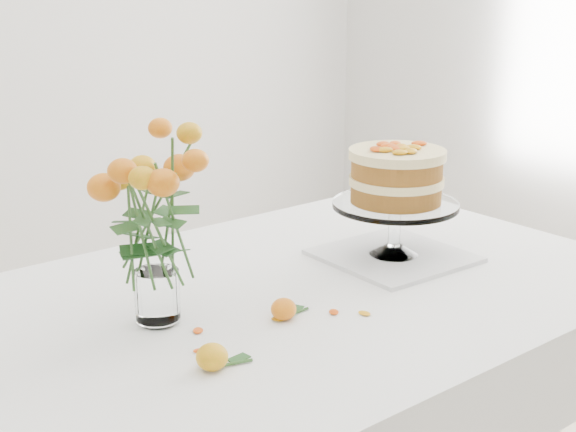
% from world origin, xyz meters
% --- Properties ---
extents(table, '(1.43, 0.93, 0.76)m').
position_xyz_m(table, '(0.00, 0.00, 0.67)').
color(table, tan).
rests_on(table, ground).
extents(napkin, '(0.30, 0.30, 0.01)m').
position_xyz_m(napkin, '(0.29, 0.00, 0.76)').
color(napkin, white).
rests_on(napkin, table).
extents(cake_stand, '(0.27, 0.27, 0.25)m').
position_xyz_m(cake_stand, '(0.29, 0.00, 0.93)').
color(cake_stand, white).
rests_on(cake_stand, napkin).
extents(rose_vase, '(0.31, 0.31, 0.40)m').
position_xyz_m(rose_vase, '(-0.29, 0.03, 0.99)').
color(rose_vase, white).
rests_on(rose_vase, table).
extents(loose_rose_near, '(0.09, 0.05, 0.04)m').
position_xyz_m(loose_rose_near, '(-0.32, -0.18, 0.78)').
color(loose_rose_near, orange).
rests_on(loose_rose_near, table).
extents(loose_rose_far, '(0.09, 0.05, 0.04)m').
position_xyz_m(loose_rose_far, '(-0.11, -0.10, 0.78)').
color(loose_rose_far, '#E45E0B').
rests_on(loose_rose_far, table).
extents(stray_petal_a, '(0.03, 0.02, 0.00)m').
position_xyz_m(stray_petal_a, '(-0.12, -0.10, 0.76)').
color(stray_petal_a, orange).
rests_on(stray_petal_a, table).
extents(stray_petal_b, '(0.03, 0.02, 0.00)m').
position_xyz_m(stray_petal_b, '(-0.02, -0.14, 0.76)').
color(stray_petal_b, orange).
rests_on(stray_petal_b, table).
extents(stray_petal_c, '(0.03, 0.02, 0.00)m').
position_xyz_m(stray_petal_c, '(0.02, -0.18, 0.76)').
color(stray_petal_c, orange).
rests_on(stray_petal_c, table).
extents(stray_petal_d, '(0.03, 0.02, 0.00)m').
position_xyz_m(stray_petal_d, '(-0.26, -0.05, 0.76)').
color(stray_petal_d, orange).
rests_on(stray_petal_d, table).
extents(stray_petal_e, '(0.03, 0.02, 0.00)m').
position_xyz_m(stray_petal_e, '(-0.30, -0.12, 0.76)').
color(stray_petal_e, orange).
rests_on(stray_petal_e, table).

